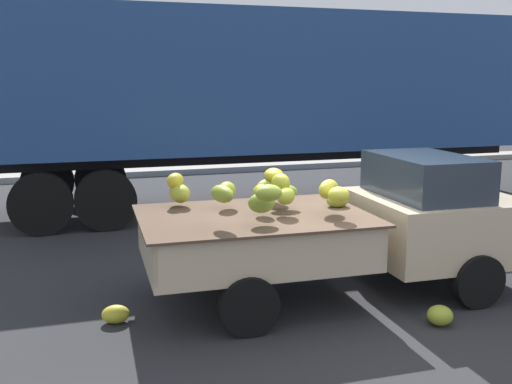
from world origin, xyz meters
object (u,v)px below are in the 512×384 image
(semi_trailer, at_px, (274,85))
(fallen_banana_bunch_near_tailgate, at_px, (116,314))
(pickup_truck, at_px, (394,220))
(fallen_banana_bunch_by_wheel, at_px, (440,315))

(semi_trailer, xyz_separation_m, fallen_banana_bunch_near_tailgate, (-3.74, -5.35, -2.44))
(pickup_truck, xyz_separation_m, semi_trailer, (0.27, 5.30, 1.65))
(fallen_banana_bunch_by_wheel, bearing_deg, pickup_truck, 84.79)
(fallen_banana_bunch_near_tailgate, bearing_deg, fallen_banana_bunch_by_wheel, -18.75)
(pickup_truck, distance_m, fallen_banana_bunch_near_tailgate, 3.55)
(fallen_banana_bunch_near_tailgate, bearing_deg, pickup_truck, 0.88)
(pickup_truck, height_order, fallen_banana_bunch_by_wheel, pickup_truck)
(semi_trailer, xyz_separation_m, fallen_banana_bunch_by_wheel, (-0.38, -6.49, -2.43))
(semi_trailer, relative_size, fallen_banana_bunch_near_tailgate, 39.86)
(pickup_truck, xyz_separation_m, fallen_banana_bunch_near_tailgate, (-3.46, -0.05, -0.79))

